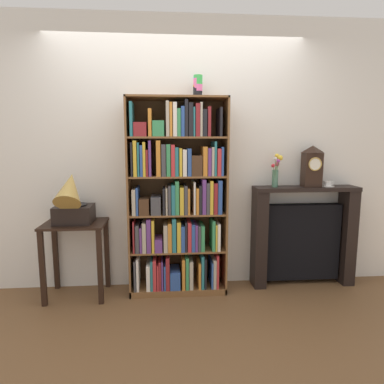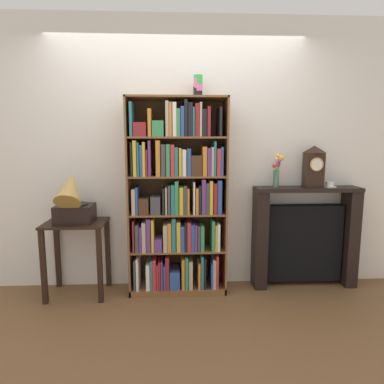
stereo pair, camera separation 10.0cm
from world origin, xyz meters
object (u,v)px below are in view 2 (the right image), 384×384
(cup_stack, at_px, (198,87))
(flower_vase, at_px, (277,171))
(bookshelf, at_px, (177,202))
(side_table_left, at_px, (77,241))
(gramophone, at_px, (73,200))
(teacup_with_saucer, at_px, (330,185))
(mantel_clock, at_px, (314,166))
(fireplace_mantel, at_px, (304,237))

(cup_stack, xyz_separation_m, flower_vase, (0.79, 0.01, -0.80))
(bookshelf, xyz_separation_m, side_table_left, (-0.97, -0.04, -0.37))
(gramophone, height_order, flower_vase, flower_vase)
(side_table_left, bearing_deg, bookshelf, 2.22)
(flower_vase, distance_m, teacup_with_saucer, 0.56)
(flower_vase, relative_size, teacup_with_saucer, 2.43)
(mantel_clock, bearing_deg, flower_vase, 178.26)
(cup_stack, relative_size, flower_vase, 0.62)
(bookshelf, height_order, mantel_clock, bookshelf)
(mantel_clock, xyz_separation_m, flower_vase, (-0.36, 0.01, -0.04))
(fireplace_mantel, xyz_separation_m, teacup_with_saucer, (0.22, -0.02, 0.55))
(mantel_clock, bearing_deg, teacup_with_saucer, 0.73)
(gramophone, height_order, teacup_with_saucer, gramophone)
(cup_stack, relative_size, gramophone, 0.38)
(flower_vase, bearing_deg, fireplace_mantel, 2.09)
(bookshelf, height_order, fireplace_mantel, bookshelf)
(cup_stack, height_order, gramophone, cup_stack)
(gramophone, distance_m, teacup_with_saucer, 2.51)
(flower_vase, bearing_deg, cup_stack, -179.37)
(cup_stack, bearing_deg, bookshelf, -164.12)
(gramophone, height_order, mantel_clock, mantel_clock)
(side_table_left, distance_m, fireplace_mantel, 2.28)
(cup_stack, distance_m, side_table_left, 1.88)
(side_table_left, distance_m, gramophone, 0.42)
(bookshelf, bearing_deg, fireplace_mantel, 3.38)
(gramophone, bearing_deg, teacup_with_saucer, 3.42)
(flower_vase, bearing_deg, mantel_clock, -1.74)
(bookshelf, distance_m, side_table_left, 1.04)
(bookshelf, height_order, flower_vase, bookshelf)
(bookshelf, distance_m, gramophone, 0.98)
(side_table_left, bearing_deg, cup_stack, 4.62)
(gramophone, xyz_separation_m, teacup_with_saucer, (2.50, 0.15, 0.11))
(side_table_left, xyz_separation_m, mantel_clock, (2.33, 0.09, 0.71))
(fireplace_mantel, relative_size, flower_vase, 3.17)
(bookshelf, relative_size, teacup_with_saucer, 13.84)
(cup_stack, xyz_separation_m, teacup_with_saucer, (1.33, -0.00, -0.94))
(bookshelf, height_order, side_table_left, bookshelf)
(side_table_left, bearing_deg, gramophone, -90.00)
(gramophone, bearing_deg, bookshelf, 5.44)
(fireplace_mantel, bearing_deg, teacup_with_saucer, -5.12)
(fireplace_mantel, height_order, teacup_with_saucer, teacup_with_saucer)
(side_table_left, relative_size, mantel_clock, 1.77)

